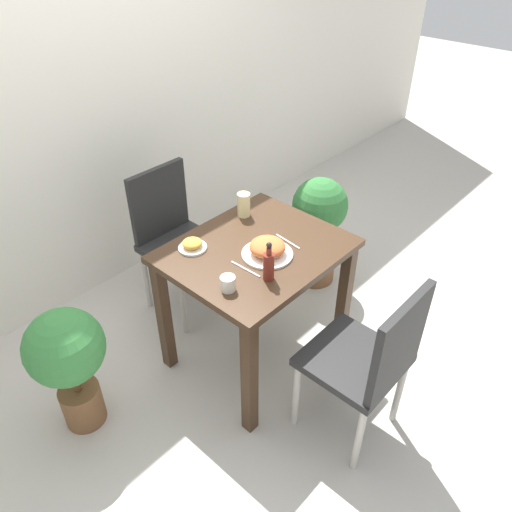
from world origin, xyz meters
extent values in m
plane|color=#B7B2A8|center=(0.00, 0.00, 0.00)|extent=(16.00, 16.00, 0.00)
cube|color=silver|center=(0.00, 1.26, 1.30)|extent=(8.00, 0.05, 2.60)
cube|color=#3D2819|center=(0.00, 0.00, 0.74)|extent=(0.87, 0.73, 0.04)
cube|color=#3D2819|center=(-0.39, -0.31, 0.36)|extent=(0.06, 0.06, 0.72)
cube|color=#3D2819|center=(0.39, -0.31, 0.36)|extent=(0.06, 0.06, 0.72)
cube|color=#3D2819|center=(-0.39, 0.31, 0.36)|extent=(0.06, 0.06, 0.72)
cube|color=#3D2819|center=(0.39, 0.31, 0.36)|extent=(0.06, 0.06, 0.72)
cube|color=black|center=(-0.04, -0.64, 0.46)|extent=(0.42, 0.42, 0.04)
cube|color=black|center=(-0.04, -0.84, 0.70)|extent=(0.40, 0.04, 0.44)
cylinder|color=#B7B2A8|center=(0.14, -0.46, 0.22)|extent=(0.03, 0.03, 0.44)
cylinder|color=#B7B2A8|center=(-0.22, -0.46, 0.22)|extent=(0.03, 0.03, 0.44)
cylinder|color=#B7B2A8|center=(0.14, -0.82, 0.22)|extent=(0.03, 0.03, 0.44)
cylinder|color=#B7B2A8|center=(-0.22, -0.82, 0.22)|extent=(0.03, 0.03, 0.44)
cube|color=black|center=(0.02, 0.62, 0.46)|extent=(0.42, 0.42, 0.04)
cube|color=black|center=(0.02, 0.81, 0.70)|extent=(0.40, 0.04, 0.44)
cylinder|color=#B7B2A8|center=(-0.16, 0.44, 0.22)|extent=(0.03, 0.03, 0.44)
cylinder|color=#B7B2A8|center=(0.20, 0.44, 0.22)|extent=(0.03, 0.03, 0.44)
cylinder|color=#B7B2A8|center=(-0.16, 0.80, 0.22)|extent=(0.03, 0.03, 0.44)
cylinder|color=#B7B2A8|center=(0.20, 0.80, 0.22)|extent=(0.03, 0.03, 0.44)
cylinder|color=white|center=(-0.01, -0.08, 0.77)|extent=(0.25, 0.25, 0.01)
ellipsoid|color=#CC6633|center=(-0.01, -0.08, 0.81)|extent=(0.18, 0.18, 0.08)
cylinder|color=white|center=(-0.22, 0.23, 0.77)|extent=(0.14, 0.14, 0.01)
ellipsoid|color=gold|center=(-0.22, 0.23, 0.79)|extent=(0.10, 0.10, 0.04)
cylinder|color=silver|center=(-0.32, -0.13, 0.80)|extent=(0.07, 0.07, 0.07)
cylinder|color=beige|center=(0.19, 0.26, 0.83)|extent=(0.07, 0.07, 0.13)
cylinder|color=maroon|center=(-0.14, -0.21, 0.83)|extent=(0.05, 0.05, 0.14)
cylinder|color=maroon|center=(-0.14, -0.21, 0.92)|extent=(0.02, 0.02, 0.04)
sphere|color=black|center=(-0.14, -0.21, 0.95)|extent=(0.03, 0.03, 0.03)
cube|color=silver|center=(-0.16, -0.08, 0.76)|extent=(0.01, 0.18, 0.00)
cube|color=silver|center=(0.15, -0.08, 0.76)|extent=(0.03, 0.17, 0.00)
cylinder|color=brown|center=(-0.92, 0.34, 0.11)|extent=(0.20, 0.20, 0.23)
cylinder|color=brown|center=(-0.92, 0.34, 0.28)|extent=(0.04, 0.04, 0.11)
sphere|color=#387F3D|center=(-0.92, 0.34, 0.52)|extent=(0.37, 0.37, 0.37)
cylinder|color=brown|center=(0.81, 0.18, 0.15)|extent=(0.27, 0.27, 0.30)
cylinder|color=brown|center=(0.81, 0.18, 0.35)|extent=(0.05, 0.05, 0.11)
sphere|color=#2D6B33|center=(0.81, 0.18, 0.59)|extent=(0.36, 0.36, 0.36)
camera|label=1|loc=(-1.50, -1.37, 2.20)|focal=35.00mm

